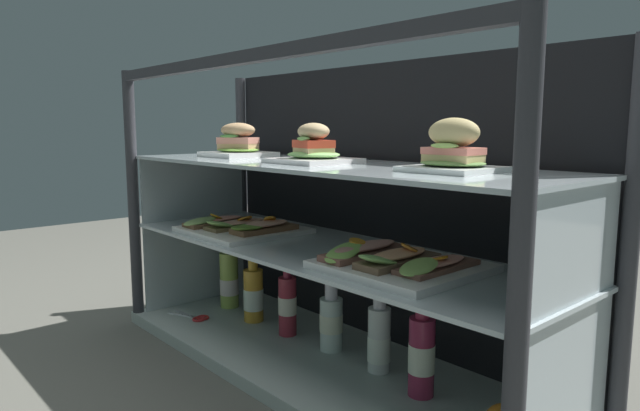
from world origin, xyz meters
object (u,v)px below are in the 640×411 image
(open_sandwich_tray_near_right_corner, at_px, (397,262))
(juice_bottle_tucked_behind, at_px, (229,280))
(plated_roll_sandwich_near_right_corner, at_px, (313,149))
(plated_roll_sandwich_far_left, at_px, (453,152))
(plated_roll_sandwich_center, at_px, (238,145))
(juice_bottle_back_center, at_px, (253,294))
(juice_bottle_back_left, at_px, (287,304))
(juice_bottle_front_left_end, at_px, (379,338))
(kitchen_scissors, at_px, (197,317))
(juice_bottle_front_right_end, at_px, (422,355))
(juice_bottle_back_right, at_px, (331,321))
(open_sandwich_tray_right_of_center, at_px, (240,227))

(open_sandwich_tray_near_right_corner, xyz_separation_m, juice_bottle_tucked_behind, (-0.86, 0.08, -0.24))
(plated_roll_sandwich_near_right_corner, height_order, plated_roll_sandwich_far_left, plated_roll_sandwich_far_left)
(plated_roll_sandwich_center, distance_m, juice_bottle_back_center, 0.50)
(open_sandwich_tray_near_right_corner, distance_m, juice_bottle_back_left, 0.56)
(juice_bottle_front_left_end, xyz_separation_m, kitchen_scissors, (-0.69, -0.16, -0.09))
(juice_bottle_front_right_end, height_order, kitchen_scissors, juice_bottle_front_right_end)
(open_sandwich_tray_near_right_corner, relative_size, juice_bottle_front_left_end, 1.44)
(juice_bottle_back_center, relative_size, juice_bottle_back_right, 1.11)
(juice_bottle_back_right, relative_size, kitchen_scissors, 1.26)
(juice_bottle_tucked_behind, bearing_deg, juice_bottle_back_left, -2.27)
(juice_bottle_front_left_end, height_order, kitchen_scissors, juice_bottle_front_left_end)
(open_sandwich_tray_right_of_center, relative_size, juice_bottle_front_left_end, 1.44)
(plated_roll_sandwich_far_left, relative_size, juice_bottle_back_right, 0.87)
(plated_roll_sandwich_far_left, height_order, juice_bottle_tucked_behind, plated_roll_sandwich_far_left)
(open_sandwich_tray_right_of_center, distance_m, juice_bottle_back_center, 0.26)
(plated_roll_sandwich_near_right_corner, relative_size, juice_bottle_back_right, 0.96)
(open_sandwich_tray_near_right_corner, bearing_deg, plated_roll_sandwich_far_left, 23.41)
(plated_roll_sandwich_near_right_corner, xyz_separation_m, juice_bottle_tucked_behind, (-0.54, 0.06, -0.49))
(plated_roll_sandwich_far_left, relative_size, kitchen_scissors, 1.10)
(juice_bottle_tucked_behind, bearing_deg, juice_bottle_front_right_end, -1.40)
(plated_roll_sandwich_far_left, relative_size, juice_bottle_back_center, 0.79)
(open_sandwich_tray_right_of_center, distance_m, juice_bottle_front_right_end, 0.71)
(juice_bottle_back_center, xyz_separation_m, juice_bottle_back_left, (0.18, 0.01, 0.01))
(plated_roll_sandwich_far_left, xyz_separation_m, juice_bottle_back_left, (-0.61, 0.02, -0.50))
(juice_bottle_back_center, xyz_separation_m, juice_bottle_front_right_end, (0.71, -0.00, 0.01))
(juice_bottle_back_right, bearing_deg, plated_roll_sandwich_center, -173.67)
(juice_bottle_tucked_behind, distance_m, juice_bottle_back_center, 0.18)
(plated_roll_sandwich_center, bearing_deg, plated_roll_sandwich_near_right_corner, -3.61)
(open_sandwich_tray_near_right_corner, height_order, kitchen_scissors, open_sandwich_tray_near_right_corner)
(juice_bottle_front_left_end, bearing_deg, open_sandwich_tray_right_of_center, -169.25)
(plated_roll_sandwich_near_right_corner, distance_m, juice_bottle_back_center, 0.61)
(plated_roll_sandwich_near_right_corner, distance_m, juice_bottle_front_left_end, 0.54)
(plated_roll_sandwich_center, bearing_deg, plated_roll_sandwich_far_left, 0.21)
(juice_bottle_tucked_behind, xyz_separation_m, juice_bottle_back_center, (0.18, -0.02, -0.01))
(plated_roll_sandwich_far_left, bearing_deg, open_sandwich_tray_near_right_corner, -156.59)
(kitchen_scissors, bearing_deg, plated_roll_sandwich_near_right_corner, 10.24)
(plated_roll_sandwich_center, xyz_separation_m, open_sandwich_tray_near_right_corner, (0.72, -0.05, -0.25))
(juice_bottle_back_center, xyz_separation_m, juice_bottle_back_right, (0.36, 0.03, -0.00))
(juice_bottle_front_right_end, bearing_deg, open_sandwich_tray_right_of_center, -173.94)
(plated_roll_sandwich_center, height_order, juice_bottle_back_right, plated_roll_sandwich_center)
(plated_roll_sandwich_far_left, relative_size, juice_bottle_tucked_behind, 0.75)
(juice_bottle_front_right_end, distance_m, kitchen_scissors, 0.87)
(juice_bottle_tucked_behind, xyz_separation_m, juice_bottle_back_right, (0.54, 0.01, -0.01))
(juice_bottle_tucked_behind, xyz_separation_m, juice_bottle_front_right_end, (0.89, -0.02, 0.00))
(plated_roll_sandwich_center, bearing_deg, juice_bottle_front_left_end, 4.05)
(open_sandwich_tray_right_of_center, bearing_deg, plated_roll_sandwich_near_right_corner, 5.15)
(plated_roll_sandwich_near_right_corner, relative_size, juice_bottle_front_right_end, 0.84)
(juice_bottle_back_center, bearing_deg, juice_bottle_back_left, 1.92)
(open_sandwich_tray_right_of_center, bearing_deg, juice_bottle_back_center, 118.30)
(open_sandwich_tray_near_right_corner, height_order, juice_bottle_back_left, open_sandwich_tray_near_right_corner)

